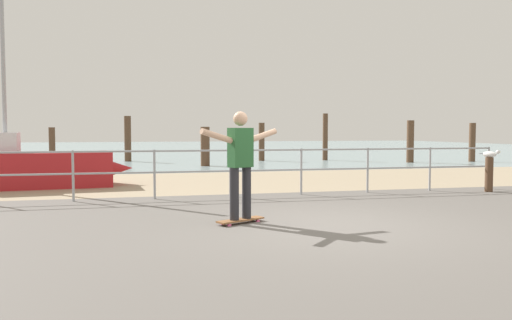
{
  "coord_description": "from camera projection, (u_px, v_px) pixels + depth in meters",
  "views": [
    {
      "loc": [
        -2.77,
        -7.09,
        1.44
      ],
      "look_at": [
        -0.61,
        2.0,
        0.9
      ],
      "focal_mm": 35.56,
      "sensor_mm": 36.0,
      "label": 1
    }
  ],
  "objects": [
    {
      "name": "groyne_post_1",
      "position": [
        128.0,
        139.0,
        23.53
      ],
      "size": [
        0.31,
        0.31,
        2.13
      ],
      "primitive_type": "cylinder",
      "color": "#513826",
      "rests_on": "ground"
    },
    {
      "name": "groyne_post_0",
      "position": [
        52.0,
        146.0,
        21.44
      ],
      "size": [
        0.26,
        0.26,
        1.59
      ],
      "primitive_type": "cylinder",
      "color": "#513826",
      "rests_on": "ground"
    },
    {
      "name": "groyne_post_6",
      "position": [
        472.0,
        143.0,
        23.33
      ],
      "size": [
        0.29,
        0.29,
        1.8
      ],
      "primitive_type": "cylinder",
      "color": "#513826",
      "rests_on": "ground"
    },
    {
      "name": "groyne_post_3",
      "position": [
        262.0,
        142.0,
        24.05
      ],
      "size": [
        0.28,
        0.28,
        1.82
      ],
      "primitive_type": "cylinder",
      "color": "#513826",
      "rests_on": "ground"
    },
    {
      "name": "skateboard",
      "position": [
        241.0,
        220.0,
        7.78
      ],
      "size": [
        0.8,
        0.54,
        0.08
      ],
      "color": "brown",
      "rests_on": "ground"
    },
    {
      "name": "ground_plane",
      "position": [
        354.0,
        241.0,
        6.64
      ],
      "size": [
        24.0,
        10.0,
        0.04
      ],
      "primitive_type": "cube",
      "color": "#605B56",
      "rests_on": "ground"
    },
    {
      "name": "seagull",
      "position": [
        490.0,
        154.0,
        11.75
      ],
      "size": [
        0.27,
        0.46,
        0.18
      ],
      "color": "white",
      "rests_on": "bollard_short"
    },
    {
      "name": "skateboarder",
      "position": [
        240.0,
        158.0,
        7.72
      ],
      "size": [
        1.33,
        0.74,
        1.65
      ],
      "color": "#26262B",
      "rests_on": "skateboard"
    },
    {
      "name": "groyne_post_5",
      "position": [
        410.0,
        142.0,
        22.73
      ],
      "size": [
        0.32,
        0.32,
        1.91
      ],
      "primitive_type": "cylinder",
      "color": "#513826",
      "rests_on": "ground"
    },
    {
      "name": "sea_surface",
      "position": [
        170.0,
        148.0,
        41.6
      ],
      "size": [
        72.0,
        50.0,
        0.04
      ],
      "primitive_type": "cube",
      "color": "#849EA3",
      "rests_on": "ground"
    },
    {
      "name": "bollard_short",
      "position": [
        489.0,
        175.0,
        11.79
      ],
      "size": [
        0.18,
        0.18,
        0.82
      ],
      "primitive_type": "cylinder",
      "color": "#513826",
      "rests_on": "ground"
    },
    {
      "name": "groyne_post_4",
      "position": [
        325.0,
        137.0,
        24.45
      ],
      "size": [
        0.25,
        0.25,
        2.27
      ],
      "primitive_type": "cylinder",
      "color": "#513826",
      "rests_on": "ground"
    },
    {
      "name": "sailboat",
      "position": [
        26.0,
        168.0,
        12.63
      ],
      "size": [
        5.04,
        1.86,
        5.21
      ],
      "color": "#B21E23",
      "rests_on": "ground"
    },
    {
      "name": "groyne_post_2",
      "position": [
        205.0,
        147.0,
        20.48
      ],
      "size": [
        0.37,
        0.37,
        1.6
      ],
      "primitive_type": "cylinder",
      "color": "#513826",
      "rests_on": "ground"
    },
    {
      "name": "beach_strip",
      "position": [
        236.0,
        181.0,
        14.4
      ],
      "size": [
        24.0,
        6.0,
        0.04
      ],
      "primitive_type": "cube",
      "color": "tan",
      "rests_on": "ground"
    },
    {
      "name": "railing_fence",
      "position": [
        193.0,
        166.0,
        10.69
      ],
      "size": [
        14.47,
        0.05,
        1.05
      ],
      "color": "#9EA0A5",
      "rests_on": "ground"
    }
  ]
}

